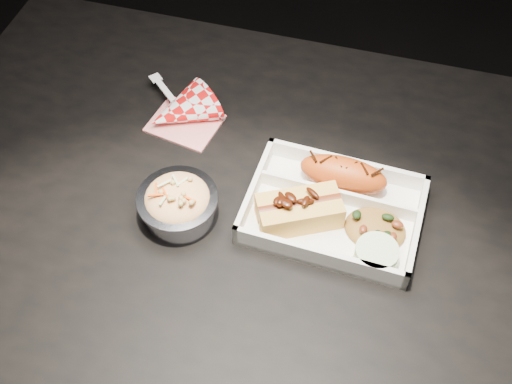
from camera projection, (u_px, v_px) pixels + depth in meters
The scene contains 8 objects.
dining_table at pixel (274, 247), 1.02m from camera, with size 1.20×0.80×0.75m.
food_tray at pixel (333, 212), 0.94m from camera, with size 0.26×0.19×0.04m.
fried_pastry at pixel (343, 174), 0.96m from camera, with size 0.13×0.05×0.05m, color #C04913.
hotdog at pixel (299, 209), 0.92m from camera, with size 0.13×0.11×0.06m.
fried_rice_mound at pixel (376, 224), 0.91m from camera, with size 0.09×0.07×0.03m, color olive.
cupcake_liner at pixel (376, 255), 0.88m from camera, with size 0.06×0.06×0.03m, color beige.
foil_coleslaw_cup at pixel (178, 202), 0.92m from camera, with size 0.12×0.12×0.07m.
napkin_fork at pixel (181, 112), 1.06m from camera, with size 0.15×0.15×0.10m.
Camera 1 is at (0.12, -0.54, 1.53)m, focal length 45.00 mm.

